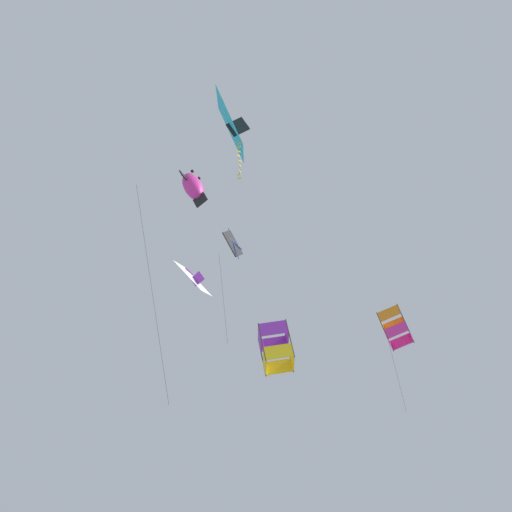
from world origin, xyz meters
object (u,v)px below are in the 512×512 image
kite_box_near_left (395,328)px  kite_diamond_low_drifter (233,244)px  kite_delta_highest (232,126)px  kite_delta_near_right (194,278)px  kite_fish_mid_left (193,187)px  kite_box_upper_right (276,348)px

kite_box_near_left → kite_diamond_low_drifter: bearing=-46.0°
kite_delta_highest → kite_delta_near_right: size_ratio=1.68×
kite_box_near_left → kite_fish_mid_left: size_ratio=0.59×
kite_delta_near_right → kite_diamond_low_drifter: 3.70m
kite_box_upper_right → kite_diamond_low_drifter: kite_diamond_low_drifter is taller
kite_box_near_left → kite_diamond_low_drifter: size_ratio=0.84×
kite_delta_near_right → kite_diamond_low_drifter: size_ratio=0.41×
kite_diamond_low_drifter → kite_box_near_left: bearing=132.0°
kite_box_near_left → kite_fish_mid_left: bearing=-18.8°
kite_fish_mid_left → kite_box_upper_right: size_ratio=4.07×
kite_fish_mid_left → kite_delta_highest: 5.35m
kite_box_near_left → kite_delta_near_right: size_ratio=2.04×
kite_fish_mid_left → kite_diamond_low_drifter: 8.75m
kite_fish_mid_left → kite_delta_highest: (-1.65, 0.77, 5.02)m
kite_delta_near_right → kite_diamond_low_drifter: kite_diamond_low_drifter is taller
kite_box_upper_right → kite_diamond_low_drifter: size_ratio=0.35×
kite_delta_highest → kite_fish_mid_left: bearing=-35.5°
kite_box_upper_right → kite_diamond_low_drifter: (1.75, -1.48, 5.50)m
kite_box_upper_right → kite_diamond_low_drifter: bearing=-64.6°
kite_box_near_left → kite_box_upper_right: 7.19m
kite_box_upper_right → kite_delta_near_right: bearing=-115.7°
kite_box_near_left → kite_box_upper_right: (4.78, -4.60, -2.79)m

